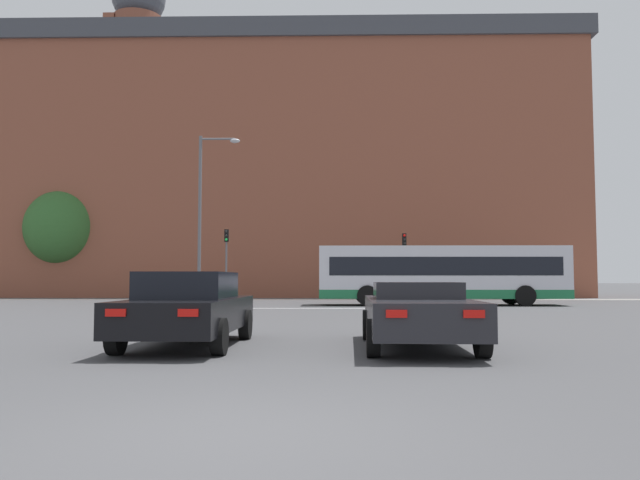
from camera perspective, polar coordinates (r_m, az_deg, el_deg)
ground_plane at (r=5.47m, az=-7.80°, el=-17.28°), size 400.00×400.00×0.00m
stop_line_strip at (r=27.83m, az=-0.51°, el=-6.27°), size 8.79×0.30×0.01m
far_pavement at (r=40.03m, az=0.01°, el=-5.45°), size 69.76×2.50×0.01m
brick_civic_building at (r=50.14m, az=-3.28°, el=6.57°), size 44.64×12.66×26.34m
car_saloon_left at (r=12.41m, az=-11.94°, el=-6.11°), size 2.04×4.72×1.43m
car_roadster_right at (r=12.03m, az=8.91°, el=-6.60°), size 2.11×4.91×1.24m
bus_crossing_lead at (r=31.87m, az=11.04°, el=-3.05°), size 12.24×2.71×2.93m
traffic_light_far_right at (r=39.95m, az=7.73°, el=-1.37°), size 0.26×0.31×4.21m
traffic_light_far_left at (r=40.08m, az=-8.56°, el=-1.15°), size 0.26×0.31×4.47m
street_lamp_junction at (r=31.40m, az=-10.39°, el=3.30°), size 2.05×0.36×8.43m
pedestrian_waiting at (r=39.64m, az=4.34°, el=-3.90°), size 0.28×0.43×1.83m
pedestrian_walking_east at (r=40.37m, az=-8.90°, el=-4.10°), size 0.46×0.37×1.58m
tree_by_building at (r=48.26m, az=-22.53°, el=1.00°), size 5.17×5.17×7.67m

